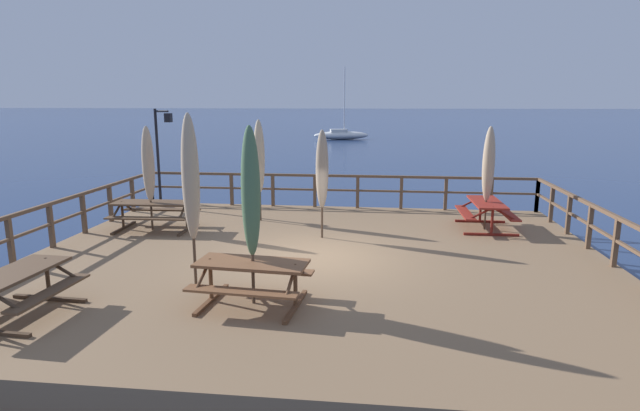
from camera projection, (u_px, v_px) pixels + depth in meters
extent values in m
plane|color=navy|center=(316.00, 284.00, 11.61)|extent=(600.00, 600.00, 0.00)
cube|color=#846647|center=(316.00, 270.00, 11.55)|extent=(12.97, 11.22, 0.65)
cube|color=brown|center=(336.00, 176.00, 16.59)|extent=(12.67, 0.09, 0.08)
cube|color=brown|center=(336.00, 190.00, 16.68)|extent=(12.67, 0.07, 0.06)
cube|color=brown|center=(151.00, 188.00, 17.40)|extent=(0.10, 0.10, 1.05)
cube|color=brown|center=(191.00, 189.00, 17.25)|extent=(0.10, 0.10, 1.05)
cube|color=brown|center=(232.00, 190.00, 17.09)|extent=(0.10, 0.10, 1.05)
cube|color=brown|center=(273.00, 190.00, 16.93)|extent=(0.10, 0.10, 1.05)
cube|color=brown|center=(315.00, 191.00, 16.77)|extent=(0.10, 0.10, 1.05)
cube|color=brown|center=(358.00, 192.00, 16.61)|extent=(0.10, 0.10, 1.05)
cube|color=brown|center=(401.00, 193.00, 16.46)|extent=(0.10, 0.10, 1.05)
cube|color=brown|center=(446.00, 194.00, 16.30)|extent=(0.10, 0.10, 1.05)
cube|color=brown|center=(491.00, 195.00, 16.14)|extent=(0.10, 0.10, 1.05)
cube|color=brown|center=(537.00, 196.00, 15.98)|extent=(0.10, 0.10, 1.05)
cube|color=brown|center=(49.00, 204.00, 11.98)|extent=(0.09, 10.92, 0.08)
cube|color=brown|center=(51.00, 224.00, 12.08)|extent=(0.07, 10.92, 0.06)
cube|color=brown|center=(10.00, 241.00, 10.76)|extent=(0.10, 0.10, 1.05)
cube|color=brown|center=(51.00, 226.00, 12.09)|extent=(0.10, 0.10, 1.05)
cube|color=brown|center=(84.00, 214.00, 13.42)|extent=(0.10, 0.10, 1.05)
cube|color=brown|center=(110.00, 204.00, 14.75)|extent=(0.10, 0.10, 1.05)
cube|color=brown|center=(133.00, 195.00, 16.08)|extent=(0.10, 0.10, 1.05)
cube|color=brown|center=(151.00, 188.00, 17.40)|extent=(0.10, 0.10, 1.05)
cube|color=brown|center=(619.00, 218.00, 10.56)|extent=(0.09, 10.92, 0.08)
cube|color=brown|center=(616.00, 240.00, 10.65)|extent=(0.07, 10.92, 0.06)
cube|color=brown|center=(616.00, 243.00, 10.66)|extent=(0.10, 0.10, 1.05)
cube|color=brown|center=(590.00, 227.00, 11.99)|extent=(0.10, 0.10, 1.05)
cube|color=brown|center=(569.00, 214.00, 13.32)|extent=(0.10, 0.10, 1.05)
cube|color=brown|center=(552.00, 204.00, 14.65)|extent=(0.10, 0.10, 1.05)
cube|color=brown|center=(537.00, 196.00, 15.98)|extent=(0.10, 0.10, 1.05)
cube|color=brown|center=(252.00, 263.00, 8.62)|extent=(1.93, 0.92, 0.05)
cube|color=brown|center=(241.00, 292.00, 8.14)|extent=(1.89, 0.44, 0.04)
cube|color=brown|center=(262.00, 270.00, 9.21)|extent=(1.89, 0.44, 0.04)
cube|color=brown|center=(212.00, 299.00, 8.91)|extent=(0.20, 1.40, 0.06)
cylinder|color=brown|center=(211.00, 281.00, 8.84)|extent=(0.07, 0.07, 0.74)
cylinder|color=brown|center=(203.00, 274.00, 8.53)|extent=(0.11, 0.63, 0.37)
cylinder|color=brown|center=(217.00, 264.00, 9.06)|extent=(0.11, 0.63, 0.37)
cube|color=brown|center=(296.00, 306.00, 8.61)|extent=(0.20, 1.40, 0.06)
cylinder|color=brown|center=(295.00, 287.00, 8.54)|extent=(0.07, 0.07, 0.74)
cylinder|color=brown|center=(291.00, 280.00, 8.23)|extent=(0.11, 0.63, 0.37)
cylinder|color=brown|center=(299.00, 269.00, 8.77)|extent=(0.11, 0.63, 0.37)
cube|color=maroon|center=(487.00, 202.00, 13.84)|extent=(0.77, 1.87, 0.05)
cube|color=maroon|center=(507.00, 213.00, 13.84)|extent=(0.29, 1.86, 0.04)
cube|color=maroon|center=(465.00, 213.00, 13.96)|extent=(0.29, 1.86, 0.04)
cube|color=maroon|center=(491.00, 235.00, 13.25)|extent=(1.40, 0.09, 0.06)
cylinder|color=maroon|center=(492.00, 222.00, 13.18)|extent=(0.07, 0.07, 0.74)
cylinder|color=maroon|center=(504.00, 214.00, 13.11)|extent=(0.63, 0.06, 0.37)
cylinder|color=maroon|center=(481.00, 213.00, 13.17)|extent=(0.63, 0.06, 0.37)
cube|color=maroon|center=(480.00, 221.00, 14.71)|extent=(1.40, 0.09, 0.06)
cylinder|color=maroon|center=(480.00, 210.00, 14.64)|extent=(0.07, 0.07, 0.74)
cylinder|color=maroon|center=(491.00, 203.00, 14.57)|extent=(0.63, 0.06, 0.37)
cylinder|color=maroon|center=(471.00, 202.00, 14.63)|extent=(0.63, 0.06, 0.37)
cube|color=brown|center=(16.00, 272.00, 8.15)|extent=(0.84, 1.76, 0.05)
cube|color=brown|center=(50.00, 292.00, 8.12)|extent=(0.37, 1.73, 0.04)
cylinder|color=#432F1F|center=(0.00, 298.00, 7.48)|extent=(0.63, 0.09, 0.37)
cube|color=#432F1F|center=(50.00, 298.00, 8.95)|extent=(1.40, 0.15, 0.06)
cylinder|color=#432F1F|center=(48.00, 280.00, 8.88)|extent=(0.07, 0.07, 0.74)
cylinder|color=#432F1F|center=(61.00, 269.00, 8.80)|extent=(0.63, 0.09, 0.37)
cylinder|color=#432F1F|center=(32.00, 267.00, 8.89)|extent=(0.63, 0.09, 0.37)
cube|color=brown|center=(154.00, 203.00, 13.74)|extent=(2.18, 0.84, 0.05)
cube|color=brown|center=(146.00, 218.00, 13.26)|extent=(2.16, 0.36, 0.04)
cube|color=brown|center=(162.00, 209.00, 14.35)|extent=(2.16, 0.36, 0.04)
cube|color=#432F1F|center=(124.00, 228.00, 13.95)|extent=(0.13, 1.40, 0.06)
cylinder|color=#432F1F|center=(123.00, 216.00, 13.88)|extent=(0.07, 0.07, 0.74)
cylinder|color=#432F1F|center=(117.00, 210.00, 13.57)|extent=(0.08, 0.63, 0.37)
cylinder|color=#432F1F|center=(127.00, 206.00, 14.11)|extent=(0.08, 0.63, 0.37)
cube|color=#432F1F|center=(187.00, 229.00, 13.82)|extent=(0.13, 1.40, 0.06)
cylinder|color=#432F1F|center=(187.00, 217.00, 13.75)|extent=(0.07, 0.07, 0.74)
cylinder|color=#432F1F|center=(183.00, 211.00, 13.43)|extent=(0.08, 0.63, 0.37)
cylinder|color=#432F1F|center=(190.00, 207.00, 13.98)|extent=(0.08, 0.63, 0.37)
cylinder|color=#4C3828|center=(252.00, 222.00, 8.54)|extent=(0.06, 0.06, 2.89)
ellipsoid|color=#4C704C|center=(251.00, 192.00, 8.43)|extent=(0.32, 0.32, 2.20)
cylinder|color=#2D432D|center=(251.00, 202.00, 8.47)|extent=(0.21, 0.21, 0.05)
cone|color=#4C3828|center=(249.00, 131.00, 8.23)|extent=(0.10, 0.10, 0.14)
cylinder|color=#4C3828|center=(487.00, 181.00, 13.65)|extent=(0.06, 0.06, 2.64)
ellipsoid|color=tan|center=(489.00, 164.00, 13.56)|extent=(0.32, 0.32, 2.01)
cylinder|color=#71614F|center=(488.00, 170.00, 13.59)|extent=(0.21, 0.21, 0.05)
cone|color=#4C3828|center=(491.00, 129.00, 13.37)|extent=(0.10, 0.10, 0.14)
cylinder|color=#4C3828|center=(322.00, 188.00, 12.82)|extent=(0.06, 0.06, 2.60)
ellipsoid|color=tan|center=(322.00, 169.00, 12.72)|extent=(0.32, 0.32, 1.98)
cylinder|color=#685B4C|center=(322.00, 175.00, 12.75)|extent=(0.21, 0.21, 0.05)
cone|color=#4C3828|center=(322.00, 133.00, 12.54)|extent=(0.10, 0.10, 0.14)
cylinder|color=#4C3828|center=(149.00, 182.00, 13.59)|extent=(0.06, 0.06, 2.65)
ellipsoid|color=tan|center=(148.00, 164.00, 13.50)|extent=(0.32, 0.32, 2.02)
cylinder|color=#71614F|center=(149.00, 170.00, 13.53)|extent=(0.21, 0.21, 0.05)
cone|color=#4C3828|center=(146.00, 129.00, 13.31)|extent=(0.10, 0.10, 0.14)
cylinder|color=#4C3828|center=(192.00, 207.00, 9.35)|extent=(0.06, 0.06, 3.06)
ellipsoid|color=tan|center=(191.00, 177.00, 9.24)|extent=(0.32, 0.32, 2.33)
cylinder|color=#71614F|center=(191.00, 187.00, 9.28)|extent=(0.21, 0.21, 0.05)
cone|color=#4C3828|center=(188.00, 118.00, 9.03)|extent=(0.10, 0.10, 0.14)
cylinder|color=#4C3828|center=(260.00, 174.00, 14.69)|extent=(0.06, 0.06, 2.77)
ellipsoid|color=#CCB793|center=(259.00, 157.00, 14.59)|extent=(0.32, 0.32, 2.11)
cylinder|color=#7A6E58|center=(259.00, 162.00, 14.62)|extent=(0.21, 0.21, 0.05)
cone|color=#4C3828|center=(258.00, 122.00, 14.40)|extent=(0.10, 0.10, 0.14)
cylinder|color=black|center=(158.00, 159.00, 16.59)|extent=(0.09, 0.09, 3.20)
cylinder|color=black|center=(161.00, 111.00, 16.16)|extent=(0.53, 0.25, 0.06)
cube|color=black|center=(168.00, 118.00, 16.08)|extent=(0.20, 0.20, 0.28)
sphere|color=#F4E08C|center=(168.00, 118.00, 16.08)|extent=(0.14, 0.14, 0.14)
ellipsoid|color=white|center=(341.00, 135.00, 55.73)|extent=(6.22, 3.00, 0.90)
cube|color=silver|center=(339.00, 131.00, 55.60)|extent=(2.00, 1.47, 0.36)
cylinder|color=silver|center=(344.00, 100.00, 55.01)|extent=(0.10, 0.10, 7.00)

